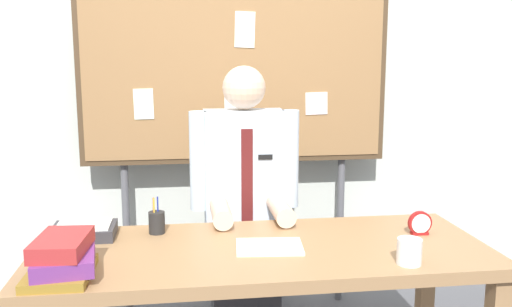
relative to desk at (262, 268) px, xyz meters
The scene contains 10 objects.
back_wall 1.40m from the desk, 90.00° to the left, with size 6.40×0.08×2.70m, color silver.
desk is the anchor object (origin of this frame).
person 0.61m from the desk, 90.00° to the left, with size 0.55×0.56×1.45m.
bulletin_board 1.26m from the desk, 90.00° to the left, with size 1.74×0.09×1.96m.
book_stack 0.77m from the desk, 164.91° to the right, with size 0.24×0.33×0.14m.
open_notebook 0.10m from the desk, 37.89° to the right, with size 0.26×0.19×0.01m, color silver.
desk_clock 0.71m from the desk, ahead, with size 0.10×0.04×0.10m.
coffee_mug 0.59m from the desk, 26.97° to the right, with size 0.09×0.09×0.10m, color white.
pen_holder 0.51m from the desk, 150.95° to the left, with size 0.07×0.07×0.16m.
paper_tray 0.77m from the desk, 163.14° to the left, with size 0.26×0.20×0.06m.
Camera 1 is at (-0.32, -2.10, 1.49)m, focal length 38.71 mm.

